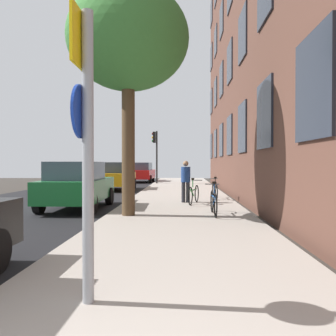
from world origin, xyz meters
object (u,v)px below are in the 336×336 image
Objects in this scene: pedestrian_0 at (186,179)px; car_2 at (116,176)px; bicycle_0 at (214,202)px; tree_near at (128,40)px; sign_post at (85,131)px; car_1 at (77,185)px; car_3 at (141,172)px; bicycle_1 at (194,194)px; bicycle_2 at (215,190)px; traffic_light at (155,148)px.

car_2 is at bearing 119.30° from pedestrian_0.
bicycle_0 is 1.08× the size of pedestrian_0.
tree_near is 1.56× the size of car_2.
bicycle_0 is at bearing 73.23° from sign_post.
bicycle_0 is 11.33m from car_2.
car_1 is 0.97× the size of car_3.
car_1 is (-4.01, -0.81, 0.36)m from bicycle_1.
bicycle_0 reaches higher than bicycle_2.
sign_post reaches higher than bicycle_0.
car_3 is (-2.39, 24.88, -1.08)m from sign_post.
tree_near is at bearing -44.99° from car_1.
car_3 reaches higher than bicycle_1.
car_2 is at bearing -110.57° from traffic_light.
pedestrian_0 is (1.64, 3.28, -4.02)m from tree_near.
tree_near is 3.83× the size of bicycle_1.
bicycle_1 is at bearing 11.41° from car_1.
bicycle_2 is at bearing -47.61° from car_2.
sign_post is 11.18m from bicycle_2.
tree_near reaches higher than sign_post.
pedestrian_0 is 0.38× the size of car_2.
bicycle_2 is 0.42× the size of car_2.
car_3 is (-4.74, 14.05, 0.37)m from bicycle_2.
bicycle_2 is 0.41× the size of car_3.
traffic_light reaches higher than bicycle_1.
car_3 is at bearing 95.50° from sign_post.
bicycle_1 is at bearing 81.10° from sign_post.
car_1 reaches higher than bicycle_0.
tree_near is at bearing -121.22° from bicycle_2.
bicycle_0 is at bearing -23.30° from car_1.
traffic_light is at bearing 91.67° from tree_near.
bicycle_1 is 0.41× the size of car_2.
bicycle_0 is 2.79m from bicycle_1.
car_2 reaches higher than bicycle_1.
traffic_light is 2.27× the size of bicycle_1.
tree_near is at bearing 94.74° from sign_post.
bicycle_0 is 0.42× the size of car_1.
pedestrian_0 is (-0.77, 3.13, 0.52)m from bicycle_0.
tree_near reaches higher than car_2.
tree_near is at bearing -176.34° from bicycle_0.
car_3 is (0.20, 16.67, 0.00)m from car_1.
sign_post is 21.70m from traffic_light.
traffic_light is 0.92× the size of car_2.
tree_near is at bearing -116.52° from pedestrian_0.
tree_near is 1.58× the size of car_1.
car_3 is at bearing 108.63° from bicycle_2.
car_1 is (-3.73, -1.19, -0.17)m from pedestrian_0.
sign_post is 6.89m from tree_near.
bicycle_2 is 7.75m from car_2.
tree_near reaches higher than bicycle_2.
sign_post reaches higher than bicycle_2.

